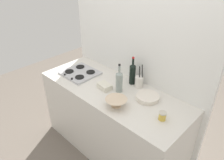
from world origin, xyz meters
TOP-DOWN VIEW (x-y plane):
  - ground_plane at (0.00, 0.00)m, footprint 6.00×6.00m
  - counter_block at (0.00, 0.00)m, footprint 1.80×0.70m
  - backsplash_panel at (0.00, 0.38)m, footprint 1.90×0.06m
  - stovetop_hob at (-0.53, -0.02)m, footprint 0.41×0.39m
  - plate_stack at (0.39, 0.12)m, footprint 0.24×0.25m
  - wine_bottle_leftmost at (0.08, 0.03)m, footprint 0.07×0.07m
  - wine_bottle_mid_left at (0.08, 0.25)m, footprint 0.07×0.07m
  - mixing_bowl at (0.24, -0.19)m, footprint 0.22×0.22m
  - butter_dish at (-0.07, -0.05)m, footprint 0.17×0.12m
  - utensil_crock at (0.18, 0.25)m, footprint 0.09×0.09m
  - condiment_jar_front at (0.68, -0.04)m, footprint 0.07×0.07m

SIDE VIEW (x-z plane):
  - ground_plane at x=0.00m, z-range 0.00..0.00m
  - counter_block at x=0.00m, z-range 0.00..0.90m
  - stovetop_hob at x=-0.53m, z-range 0.89..0.93m
  - plate_stack at x=0.39m, z-range 0.90..0.95m
  - butter_dish at x=-0.07m, z-range 0.90..0.96m
  - condiment_jar_front at x=0.68m, z-range 0.90..0.98m
  - mixing_bowl at x=0.24m, z-range 0.90..0.99m
  - utensil_crock at x=0.18m, z-range 0.83..1.11m
  - wine_bottle_leftmost at x=0.08m, z-range 0.86..1.19m
  - wine_bottle_mid_left at x=0.08m, z-range 0.86..1.20m
  - backsplash_panel at x=0.00m, z-range 0.00..2.24m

